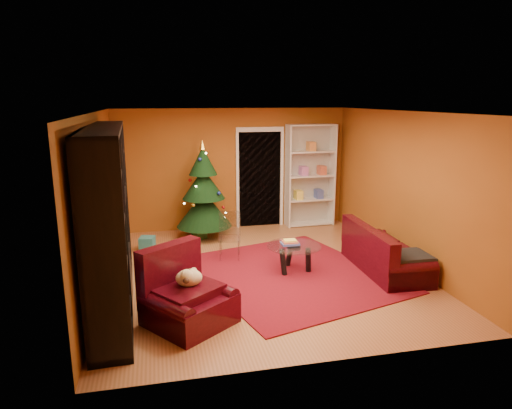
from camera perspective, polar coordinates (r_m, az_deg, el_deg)
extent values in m
cube|color=#995C35|center=(7.66, 0.65, -8.52)|extent=(5.00, 5.50, 0.05)
cube|color=silver|center=(7.12, 0.71, 11.70)|extent=(5.00, 5.50, 0.05)
cube|color=#95521B|center=(9.96, -2.96, 4.44)|extent=(5.00, 0.05, 2.60)
cube|color=#95521B|center=(7.15, -19.43, 0.24)|extent=(0.05, 5.50, 2.60)
cube|color=#95521B|center=(8.22, 18.10, 1.94)|extent=(0.05, 5.50, 2.60)
cube|color=maroon|center=(7.55, 4.37, -8.62)|extent=(3.56, 3.87, 0.02)
cube|color=#27757E|center=(8.85, -13.44, -4.80)|extent=(0.32, 0.32, 0.27)
cube|color=#22561E|center=(9.43, -7.10, -3.52)|extent=(0.31, 0.31, 0.23)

